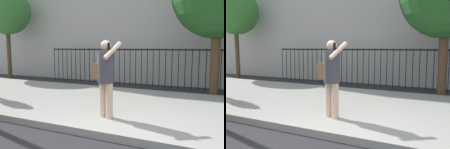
% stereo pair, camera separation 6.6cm
% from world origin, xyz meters
% --- Properties ---
extents(ground_plane, '(60.00, 60.00, 0.00)m').
position_xyz_m(ground_plane, '(0.00, 0.00, 0.00)').
color(ground_plane, '#28282B').
extents(sidewalk, '(28.00, 4.40, 0.15)m').
position_xyz_m(sidewalk, '(0.00, 2.20, 0.07)').
color(sidewalk, '#9E9B93').
rests_on(sidewalk, ground).
extents(iron_fence, '(12.03, 0.04, 1.60)m').
position_xyz_m(iron_fence, '(0.00, 5.90, 1.02)').
color(iron_fence, black).
rests_on(iron_fence, ground).
extents(pedestrian_on_phone, '(0.72, 0.53, 1.65)m').
position_xyz_m(pedestrian_on_phone, '(-0.58, 0.84, 1.10)').
color(pedestrian_on_phone, beige).
rests_on(pedestrian_on_phone, sidewalk).
extents(street_tree_far, '(2.33, 2.33, 4.62)m').
position_xyz_m(street_tree_far, '(-8.25, 5.08, 3.44)').
color(street_tree_far, '#4C3823').
rests_on(street_tree_far, ground).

